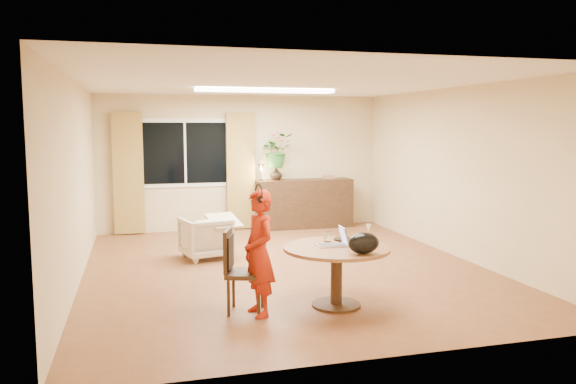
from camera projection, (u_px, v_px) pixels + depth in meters
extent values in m
plane|color=brown|center=(285.00, 268.00, 7.99)|extent=(6.50, 6.50, 0.00)
plane|color=white|center=(285.00, 83.00, 7.69)|extent=(6.50, 6.50, 0.00)
plane|color=tan|center=(242.00, 163.00, 10.96)|extent=(5.50, 0.00, 5.50)
plane|color=tan|center=(76.00, 182.00, 7.13)|extent=(0.00, 6.50, 6.50)
plane|color=tan|center=(459.00, 173.00, 8.55)|extent=(0.00, 6.50, 6.50)
cube|color=white|center=(185.00, 153.00, 10.63)|extent=(1.70, 0.02, 1.30)
cube|color=black|center=(185.00, 153.00, 10.62)|extent=(1.55, 0.01, 1.15)
cube|color=white|center=(185.00, 153.00, 10.62)|extent=(0.04, 0.01, 1.15)
cube|color=olive|center=(128.00, 173.00, 10.32)|extent=(0.55, 0.08, 2.25)
cube|color=olive|center=(241.00, 171.00, 10.87)|extent=(0.55, 0.08, 2.25)
cube|color=white|center=(265.00, 91.00, 8.84)|extent=(2.20, 0.35, 0.05)
cylinder|color=brown|center=(337.00, 248.00, 6.22)|extent=(1.19, 1.19, 0.04)
cylinder|color=black|center=(336.00, 278.00, 6.26)|extent=(0.13, 0.13, 0.64)
cylinder|color=black|center=(336.00, 305.00, 6.30)|extent=(0.55, 0.55, 0.03)
imported|color=red|center=(259.00, 253.00, 5.93)|extent=(0.55, 0.42, 1.35)
imported|color=beige|center=(206.00, 237.00, 8.57)|extent=(0.82, 0.84, 0.64)
cube|color=black|center=(304.00, 204.00, 11.13)|extent=(1.92, 0.47, 0.96)
imported|color=black|center=(276.00, 174.00, 10.91)|extent=(0.30, 0.30, 0.25)
imported|color=#306C28|center=(276.00, 150.00, 10.86)|extent=(0.72, 0.67, 0.66)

